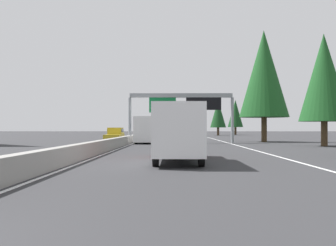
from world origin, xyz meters
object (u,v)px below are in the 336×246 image
bus_near_center (148,129)px  sedan_distant_b (175,135)px  conifer_right_far (218,114)px  conifer_right_distant (235,114)px  box_truck_mid_center (178,131)px  oncoming_near (118,133)px  sign_gantry_overhead (182,103)px  conifer_right_near (324,78)px  oncoming_far (115,135)px  sedan_far_right (176,133)px  conifer_right_mid (264,74)px

bus_near_center → sedan_distant_b: bearing=-10.4°
conifer_right_far → conifer_right_distant: (9.20, -5.71, 0.34)m
box_truck_mid_center → oncoming_near: bearing=11.1°
conifer_right_far → bus_near_center: bearing=163.6°
sign_gantry_overhead → conifer_right_near: 16.14m
box_truck_mid_center → oncoming_far: bearing=14.7°
box_truck_mid_center → sedan_far_right: 76.77m
conifer_right_distant → sign_gantry_overhead: bearing=165.2°
sedan_far_right → conifer_right_far: bearing=-96.0°
conifer_right_near → sign_gantry_overhead: bearing=59.9°
sedan_far_right → oncoming_near: 20.60m
oncoming_near → conifer_right_far: (15.56, -22.45, 4.71)m
oncoming_far → conifer_right_distant: conifer_right_distant is taller
conifer_right_far → oncoming_far: bearing=157.4°
conifer_right_near → conifer_right_distant: bearing=-1.5°
conifer_right_near → conifer_right_mid: (12.30, 3.10, 2.09)m
conifer_right_near → conifer_right_far: conifer_right_near is taller
sedan_distant_b → oncoming_far: oncoming_far is taller
oncoming_near → conifer_right_distant: 37.84m
sedan_far_right → conifer_right_far: size_ratio=0.50×
conifer_right_distant → oncoming_far: bearing=155.7°
sign_gantry_overhead → oncoming_near: bearing=20.3°
sedan_far_right → oncoming_far: (-45.96, 8.39, 0.23)m
conifer_right_far → sign_gantry_overhead: bearing=168.8°
bus_near_center → conifer_right_far: 50.18m
sedan_far_right → conifer_right_mid: size_ratio=0.30×
box_truck_mid_center → conifer_right_near: 23.82m
sign_gantry_overhead → bus_near_center: sign_gantry_overhead is taller
box_truck_mid_center → conifer_right_near: (18.05, -14.66, 5.19)m
bus_near_center → sedan_far_right: size_ratio=2.61×
conifer_right_distant → bus_near_center: bearing=160.9°
bus_near_center → oncoming_near: bearing=14.4°
sedan_distant_b → sedan_far_right: same height
sign_gantry_overhead → sedan_far_right: (50.68, 0.48, -4.07)m
oncoming_near → conifer_right_far: conifer_right_far is taller
sign_gantry_overhead → oncoming_near: size_ratio=2.88×
oncoming_far → conifer_right_mid: conifer_right_mid is taller
oncoming_far → conifer_right_near: 26.71m
sedan_far_right → conifer_right_mid: conifer_right_mid is taller
sedan_distant_b → oncoming_near: 18.08m
oncoming_far → sign_gantry_overhead: bearing=62.0°
sign_gantry_overhead → oncoming_far: (4.72, 8.87, -3.84)m
conifer_right_far → oncoming_near: bearing=124.7°
conifer_right_mid → conifer_right_near: bearing=-165.8°
sign_gantry_overhead → sedan_distant_b: (20.31, 0.83, -4.07)m
bus_near_center → conifer_right_near: 21.12m
box_truck_mid_center → conifer_right_mid: conifer_right_mid is taller
oncoming_near → conifer_right_near: 50.07m
sedan_far_right → conifer_right_near: 60.75m
sign_gantry_overhead → oncoming_far: 10.75m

